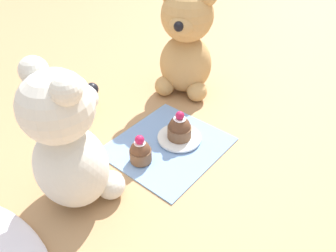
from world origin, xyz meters
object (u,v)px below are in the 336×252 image
Objects in this scene: teddy_bear_tan at (186,43)px; cupcake_near_cream_bear at (140,152)px; teddy_bear_cream at (68,144)px; cupcake_near_tan_bear at (179,128)px; juice_glass at (76,99)px; saucer_plate at (179,137)px.

cupcake_near_cream_bear is (-0.10, 0.28, -0.11)m from teddy_bear_tan.
teddy_bear_cream is 0.97× the size of teddy_bear_tan.
cupcake_near_cream_bear is at bearing 79.66° from cupcake_near_tan_bear.
cupcake_near_cream_bear is 0.94× the size of cupcake_near_tan_bear.
juice_glass is (0.21, -0.16, -0.08)m from teddy_bear_cream.
teddy_bear_cream reaches higher than cupcake_near_tan_bear.
juice_glass is (0.25, 0.08, 0.03)m from saucer_plate.
cupcake_near_tan_bear is at bearing -100.34° from cupcake_near_cream_bear.
saucer_plate is at bearing -100.34° from cupcake_near_cream_bear.
teddy_bear_cream is 3.30× the size of juice_glass.
juice_glass reaches higher than cupcake_near_tan_bear.
saucer_plate is (-0.05, -0.23, -0.11)m from teddy_bear_cream.
saucer_plate is 0.03m from cupcake_near_tan_bear.
cupcake_near_tan_bear reaches higher than cupcake_near_cream_bear.
cupcake_near_cream_bear is 0.78× the size of juice_glass.
cupcake_near_tan_bear is at bearing -77.47° from teddy_bear_tan.
teddy_bear_tan reaches higher than cupcake_near_tan_bear.
teddy_bear_cream reaches higher than saucer_plate.
teddy_bear_tan is at bearing -55.50° from saucer_plate.
teddy_bear_cream is 0.27m from juice_glass.
teddy_bear_cream is at bearing 142.80° from juice_glass.
teddy_bear_tan is 4.36× the size of cupcake_near_cream_bear.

